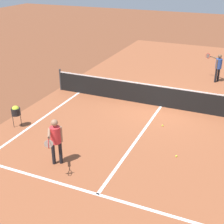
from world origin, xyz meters
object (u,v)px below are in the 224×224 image
Objects in this scene: ball_hopper at (16,111)px; net at (162,96)px; tennis_ball_mid_court at (176,156)px; player_near at (55,138)px; player_far at (218,65)px; tennis_ball_near_net at (163,125)px.

net is at bearing 41.58° from ball_hopper.
net is 4.05m from tennis_ball_mid_court.
player_near reaches higher than player_far.
ball_hopper is 13.25× the size of tennis_ball_near_net.
tennis_ball_near_net is (5.13, 2.26, -0.64)m from ball_hopper.
ball_hopper is at bearing -176.84° from tennis_ball_mid_court.
player_far reaches higher than ball_hopper.
player_near is (-1.79, -5.58, 0.46)m from net.
player_far is (3.60, 9.90, -0.04)m from player_near.
ball_hopper is 5.64m from tennis_ball_near_net.
player_far is at bearing 78.53° from tennis_ball_near_net.
player_near is 4.56m from tennis_ball_near_net.
player_near is at bearing -150.76° from tennis_ball_mid_court.
net is 6.94× the size of player_far.
player_far is 6.30m from tennis_ball_near_net.
player_near reaches higher than ball_hopper.
player_far is at bearing 70.02° from player_near.
player_near reaches higher than net.
net is 6.71× the size of player_near.
player_far is (1.81, 4.32, 0.42)m from net.
net is at bearing 112.66° from tennis_ball_mid_court.
tennis_ball_near_net is at bearing 58.09° from player_near.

